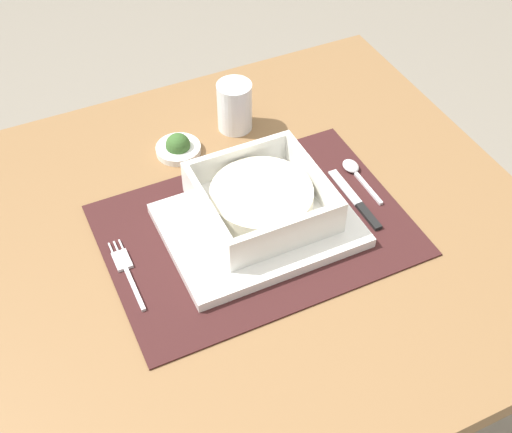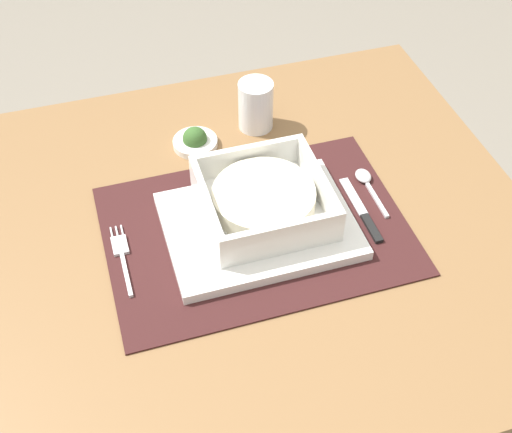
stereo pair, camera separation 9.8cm
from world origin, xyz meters
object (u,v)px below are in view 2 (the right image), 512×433
object	(u,v)px
dining_table	(238,275)
butter_knife	(363,213)
drinking_glass	(256,108)
fork	(122,254)
porridge_bowl	(264,200)
spoon	(366,181)
condiment_saucer	(195,141)

from	to	relation	value
dining_table	butter_knife	xyz separation A→B (m)	(0.19, -0.03, 0.11)
dining_table	drinking_glass	size ratio (longest dim) A/B	10.34
fork	dining_table	bearing A→B (deg)	-1.14
porridge_bowl	spoon	world-z (taller)	porridge_bowl
spoon	drinking_glass	bearing A→B (deg)	118.86
dining_table	fork	distance (m)	0.20
porridge_bowl	fork	bearing A→B (deg)	-177.31
porridge_bowl	fork	xyz separation A→B (m)	(-0.21, -0.01, -0.04)
spoon	butter_knife	size ratio (longest dim) A/B	0.78
dining_table	spoon	size ratio (longest dim) A/B	8.31
porridge_bowl	spoon	distance (m)	0.18
butter_knife	fork	bearing A→B (deg)	174.01
porridge_bowl	drinking_glass	bearing A→B (deg)	76.00
drinking_glass	condiment_saucer	bearing A→B (deg)	-169.15
fork	spoon	distance (m)	0.39
porridge_bowl	spoon	bearing A→B (deg)	8.71
condiment_saucer	drinking_glass	bearing A→B (deg)	10.85
porridge_bowl	butter_knife	world-z (taller)	porridge_bowl
spoon	condiment_saucer	size ratio (longest dim) A/B	1.45
fork	drinking_glass	world-z (taller)	drinking_glass
fork	drinking_glass	bearing A→B (deg)	39.37
spoon	butter_knife	xyz separation A→B (m)	(-0.03, -0.06, -0.00)
fork	spoon	world-z (taller)	spoon
dining_table	butter_knife	size ratio (longest dim) A/B	6.44
dining_table	condiment_saucer	size ratio (longest dim) A/B	12.07
dining_table	spoon	xyz separation A→B (m)	(0.22, 0.04, 0.11)
dining_table	butter_knife	distance (m)	0.22
fork	butter_knife	bearing A→B (deg)	-5.17
spoon	drinking_glass	distance (m)	0.23
fork	condiment_saucer	bearing A→B (deg)	51.89
dining_table	drinking_glass	bearing A→B (deg)	66.64
spoon	condiment_saucer	world-z (taller)	condiment_saucer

